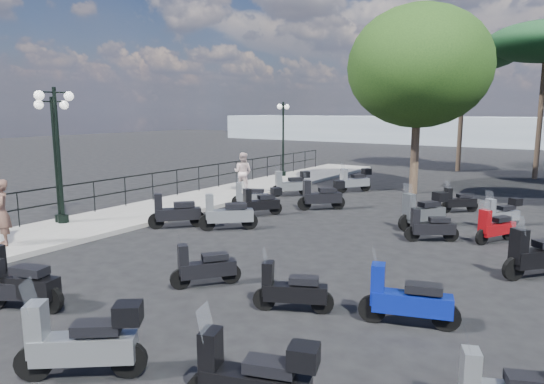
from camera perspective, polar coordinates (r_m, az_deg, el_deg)
The scene contains 31 objects.
ground at distance 13.57m, azimuth 2.42°, elevation -6.26°, with size 120.00×120.00×0.00m, color black.
sidewalk at distance 19.73m, azimuth -9.34°, elevation -1.14°, with size 3.00×30.00×0.15m, color slate.
railing at distance 20.36m, azimuth -12.48°, elevation 1.43°, with size 0.04×26.04×1.10m.
lamp_post_0 at distance 16.62m, azimuth -23.87°, elevation 4.90°, with size 0.35×1.26×4.26m.
lamp_post_1 at distance 16.80m, azimuth -24.15°, elevation 4.35°, with size 0.35×1.17×3.97m.
lamp_post_2 at distance 26.51m, azimuth 1.32°, elevation 6.83°, with size 0.39×1.17×4.00m.
woman at distance 14.68m, azimuth -29.21°, elevation -2.13°, with size 0.64×0.42×1.77m, color brown.
pedestrian_far at distance 21.42m, azimuth -3.45°, elevation 2.36°, with size 0.84×0.66×1.73m, color beige.
scooter_1 at distance 15.67m, azimuth -11.30°, elevation -2.40°, with size 1.29×1.42×1.44m.
scooter_2 at distance 18.73m, azimuth -2.55°, elevation -0.50°, with size 1.44×0.83×1.23m.
scooter_3 at distance 18.25m, azimuth 5.91°, elevation -0.42°, with size 1.46×1.38×1.46m.
scooter_4 at distance 21.12m, azimuth 2.28°, elevation 0.95°, with size 1.29×1.46×1.42m.
scooter_5 at distance 10.36m, azimuth -27.48°, elevation -9.99°, with size 1.38×0.90×1.22m.
scooter_6 at distance 10.41m, azimuth -27.67°, elevation -9.39°, with size 1.83×0.78×1.48m.
scooter_7 at distance 10.47m, azimuth -7.99°, elevation -8.78°, with size 1.02×1.26×1.22m.
scooter_8 at distance 15.16m, azimuth -5.34°, elevation -2.62°, with size 1.44×1.34×1.47m.
scooter_9 at distance 17.11m, azimuth -1.27°, elevation -1.25°, with size 1.01×1.46×1.30m.
scooter_10 at distance 22.48m, azimuth 9.69°, elevation 1.33°, with size 1.14×1.54×1.40m.
scooter_11 at distance 6.25m, azimuth -2.16°, elevation -21.13°, with size 1.66×0.78×1.36m.
scooter_12 at distance 7.48m, azimuth -21.45°, elevation -16.13°, with size 1.53×1.25×1.44m.
scooter_13 at distance 9.14m, azimuth 2.26°, elevation -11.49°, with size 1.41×0.79×1.20m.
scooter_14 at distance 14.53m, azimuth 18.15°, elevation -3.94°, with size 1.35×0.94×1.23m.
scooter_15 at distance 16.00m, azimuth 17.39°, elevation -2.19°, with size 1.14×1.68×1.49m.
scooter_16 at distance 18.98m, azimuth 21.09°, elevation -1.05°, with size 1.14×1.10×1.19m.
scooter_19 at distance 8.86m, azimuth 15.54°, elevation -12.15°, with size 1.68×0.75×1.37m.
scooter_20 at distance 12.35m, azimuth 28.76°, elevation -6.60°, with size 1.30×1.49×1.48m.
scooter_21 at distance 15.09m, azimuth 24.76°, elevation -3.81°, with size 0.88×1.44×1.26m.
scooter_22 at distance 17.07m, azimuth 25.40°, elevation -2.30°, with size 1.02×1.33×1.22m.
broadleaf_tree at distance 22.60m, azimuth 16.90°, elevation 13.90°, with size 6.22×6.22×8.22m.
pine_2 at distance 32.03m, azimuth 21.76°, elevation 14.82°, with size 6.17×6.17×8.10m.
distant_hills at distance 56.64m, azimuth 26.78°, elevation 6.34°, with size 70.00×8.00×3.00m, color gray.
Camera 1 is at (6.71, -11.20, 3.70)m, focal length 32.00 mm.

